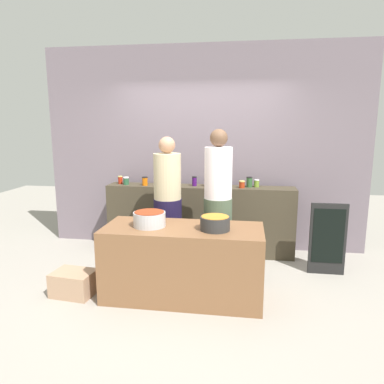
% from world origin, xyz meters
% --- Properties ---
extents(ground, '(12.00, 12.00, 0.00)m').
position_xyz_m(ground, '(0.00, 0.00, 0.00)').
color(ground, '#9B958B').
extents(storefront_wall, '(4.80, 0.12, 3.00)m').
position_xyz_m(storefront_wall, '(0.00, 1.45, 1.50)').
color(storefront_wall, slate).
rests_on(storefront_wall, ground).
extents(display_shelf, '(2.70, 0.36, 0.99)m').
position_xyz_m(display_shelf, '(0.00, 1.10, 0.50)').
color(display_shelf, '#3F3627').
rests_on(display_shelf, ground).
extents(prep_table, '(1.70, 0.70, 0.79)m').
position_xyz_m(prep_table, '(0.00, -0.30, 0.40)').
color(prep_table, brown).
rests_on(prep_table, ground).
extents(preserve_jar_0, '(0.07, 0.07, 0.11)m').
position_xyz_m(preserve_jar_0, '(-1.20, 1.13, 1.05)').
color(preserve_jar_0, '#B12612').
rests_on(preserve_jar_0, display_shelf).
extents(preserve_jar_1, '(0.09, 0.09, 0.11)m').
position_xyz_m(preserve_jar_1, '(-1.09, 1.06, 1.05)').
color(preserve_jar_1, '#285436').
rests_on(preserve_jar_1, display_shelf).
extents(preserve_jar_2, '(0.08, 0.08, 0.13)m').
position_xyz_m(preserve_jar_2, '(-0.79, 1.03, 1.06)').
color(preserve_jar_2, '#D55E0C').
rests_on(preserve_jar_2, display_shelf).
extents(preserve_jar_3, '(0.07, 0.07, 0.13)m').
position_xyz_m(preserve_jar_3, '(-0.57, 1.17, 1.06)').
color(preserve_jar_3, '#9A3E1B').
rests_on(preserve_jar_3, display_shelf).
extents(preserve_jar_4, '(0.08, 0.08, 0.14)m').
position_xyz_m(preserve_jar_4, '(-0.44, 1.16, 1.07)').
color(preserve_jar_4, '#4F2A56').
rests_on(preserve_jar_4, display_shelf).
extents(preserve_jar_5, '(0.07, 0.07, 0.14)m').
position_xyz_m(preserve_jar_5, '(-0.08, 1.10, 1.06)').
color(preserve_jar_5, '#3E115F').
rests_on(preserve_jar_5, display_shelf).
extents(preserve_jar_6, '(0.08, 0.08, 0.10)m').
position_xyz_m(preserve_jar_6, '(0.10, 1.13, 1.04)').
color(preserve_jar_6, '#96440F').
rests_on(preserve_jar_6, display_shelf).
extents(preserve_jar_7, '(0.09, 0.09, 0.13)m').
position_xyz_m(preserve_jar_7, '(0.28, 1.17, 1.06)').
color(preserve_jar_7, orange).
rests_on(preserve_jar_7, display_shelf).
extents(preserve_jar_8, '(0.08, 0.08, 0.10)m').
position_xyz_m(preserve_jar_8, '(0.60, 1.04, 1.04)').
color(preserve_jar_8, '#A33014').
rests_on(preserve_jar_8, display_shelf).
extents(preserve_jar_9, '(0.09, 0.09, 0.14)m').
position_xyz_m(preserve_jar_9, '(0.70, 1.13, 1.07)').
color(preserve_jar_9, '#2C542D').
rests_on(preserve_jar_9, display_shelf).
extents(preserve_jar_10, '(0.07, 0.07, 0.10)m').
position_xyz_m(preserve_jar_10, '(0.80, 1.15, 1.05)').
color(preserve_jar_10, olive).
rests_on(preserve_jar_10, display_shelf).
extents(cooking_pot_left, '(0.35, 0.35, 0.16)m').
position_xyz_m(cooking_pot_left, '(-0.36, -0.31, 0.87)').
color(cooking_pot_left, '#B7B7BC').
rests_on(cooking_pot_left, prep_table).
extents(cooking_pot_center, '(0.31, 0.31, 0.15)m').
position_xyz_m(cooking_pot_center, '(0.35, -0.35, 0.86)').
color(cooking_pot_center, '#2D2D2D').
rests_on(cooking_pot_center, prep_table).
extents(cook_with_tongs, '(0.36, 0.36, 1.72)m').
position_xyz_m(cook_with_tongs, '(-0.32, 0.42, 0.78)').
color(cook_with_tongs, '#191332').
rests_on(cook_with_tongs, ground).
extents(cook_in_cap, '(0.34, 0.34, 1.82)m').
position_xyz_m(cook_in_cap, '(0.32, 0.29, 0.83)').
color(cook_in_cap, '#44553F').
rests_on(cook_in_cap, ground).
extents(bread_crate, '(0.48, 0.38, 0.27)m').
position_xyz_m(bread_crate, '(-1.21, -0.44, 0.13)').
color(bread_crate, tan).
rests_on(bread_crate, ground).
extents(chalkboard_sign, '(0.44, 0.05, 0.91)m').
position_xyz_m(chalkboard_sign, '(1.68, 0.57, 0.46)').
color(chalkboard_sign, black).
rests_on(chalkboard_sign, ground).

